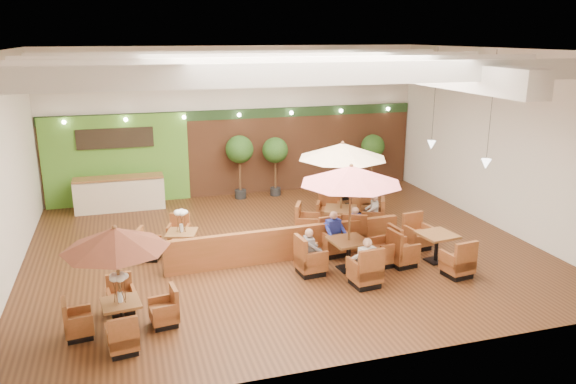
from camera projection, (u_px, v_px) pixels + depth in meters
name	position (u px, v px, depth m)	size (l,w,h in m)	color
room	(279.00, 115.00, 16.27)	(14.04, 14.00, 5.52)	#381E0F
service_counter	(120.00, 194.00, 19.38)	(3.00, 0.75, 1.18)	beige
booth_divider	(287.00, 244.00, 15.10)	(6.57, 0.18, 0.91)	brown
table_0	(117.00, 260.00, 11.12)	(2.30, 2.30, 2.31)	brown
table_1	(350.00, 199.00, 14.08)	(2.80, 2.80, 2.82)	brown
table_2	(342.00, 173.00, 16.61)	(3.03, 3.03, 2.88)	brown
table_3	(174.00, 241.00, 15.32)	(1.74, 2.49, 1.48)	brown
table_4	(427.00, 250.00, 14.91)	(1.87, 2.74, 1.00)	brown
table_5	(354.00, 196.00, 19.99)	(0.93, 2.50, 0.91)	brown
topiary_0	(240.00, 152.00, 20.44)	(1.02, 1.02, 2.36)	black
topiary_1	(275.00, 152.00, 20.84)	(0.96, 0.96, 2.22)	black
topiary_2	(373.00, 148.00, 21.96)	(0.92, 0.92, 2.13)	black
diner_0	(366.00, 257.00, 13.44)	(0.42, 0.36, 0.78)	silver
diner_1	(334.00, 229.00, 15.34)	(0.41, 0.34, 0.78)	#2635A5
diner_2	(311.00, 247.00, 14.11)	(0.31, 0.38, 0.76)	gray
diner_3	(355.00, 222.00, 15.96)	(0.41, 0.38, 0.74)	#2635A5
diner_4	(373.00, 209.00, 17.23)	(0.36, 0.39, 0.72)	silver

